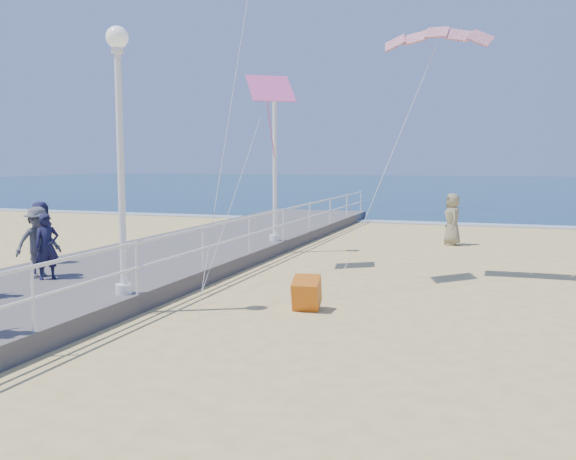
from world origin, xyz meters
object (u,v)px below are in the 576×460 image
(spectator_2, at_px, (38,242))
(box_kite, at_px, (307,296))
(spectator_0, at_px, (47,247))
(beach_walker_c, at_px, (452,219))
(lamp_post_mid, at_px, (120,132))
(lamp_post_far, at_px, (275,143))
(spectator_4, at_px, (41,232))

(spectator_2, height_order, box_kite, spectator_2)
(box_kite, bearing_deg, spectator_0, 178.13)
(spectator_2, relative_size, beach_walker_c, 0.87)
(spectator_2, bearing_deg, spectator_0, -86.87)
(lamp_post_mid, relative_size, box_kite, 8.87)
(lamp_post_far, height_order, spectator_2, lamp_post_far)
(spectator_0, bearing_deg, spectator_4, 75.72)
(lamp_post_mid, height_order, beach_walker_c, lamp_post_mid)
(spectator_4, bearing_deg, spectator_2, -149.21)
(spectator_0, relative_size, spectator_2, 0.91)
(box_kite, bearing_deg, spectator_4, 163.33)
(lamp_post_mid, xyz_separation_m, spectator_4, (-4.25, 2.65, -2.44))
(lamp_post_far, bearing_deg, lamp_post_mid, -90.00)
(beach_walker_c, bearing_deg, box_kite, -27.96)
(lamp_post_far, xyz_separation_m, spectator_2, (-2.96, -7.98, -2.44))
(box_kite, bearing_deg, lamp_post_mid, -165.20)
(beach_walker_c, height_order, box_kite, beach_walker_c)
(spectator_2, relative_size, box_kite, 2.73)
(spectator_4, relative_size, box_kite, 2.72)
(lamp_post_far, relative_size, spectator_2, 3.25)
(lamp_post_far, xyz_separation_m, spectator_4, (-4.25, -6.35, -2.44))
(spectator_2, distance_m, beach_walker_c, 14.56)
(lamp_post_far, relative_size, beach_walker_c, 2.81)
(spectator_0, distance_m, spectator_2, 0.46)
(spectator_0, height_order, spectator_4, spectator_4)
(lamp_post_mid, bearing_deg, lamp_post_far, 90.00)
(lamp_post_mid, xyz_separation_m, lamp_post_far, (0.00, 9.00, 0.00))
(lamp_post_far, distance_m, spectator_0, 8.93)
(lamp_post_far, height_order, spectator_4, lamp_post_far)
(spectator_2, xyz_separation_m, box_kite, (6.42, 0.41, -0.92))
(lamp_post_mid, distance_m, box_kite, 5.03)
(lamp_post_far, bearing_deg, spectator_2, -110.36)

